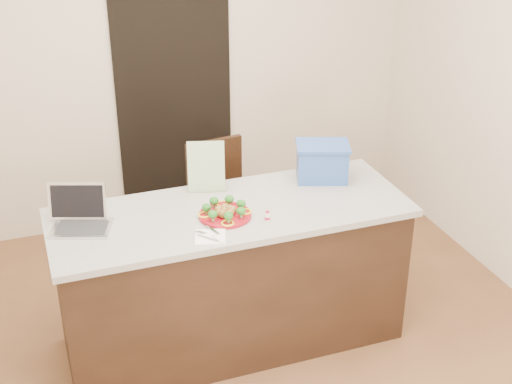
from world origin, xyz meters
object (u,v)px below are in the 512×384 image
object	(u,v)px
yogurt_bottle	(267,217)
blue_box	(322,161)
napkin	(210,237)
plate	(225,215)
chair	(219,198)
island	(232,277)
laptop	(80,215)

from	to	relation	value
yogurt_bottle	blue_box	world-z (taller)	blue_box
napkin	yogurt_bottle	size ratio (longest dim) A/B	2.59
plate	yogurt_bottle	xyz separation A→B (m)	(0.21, -0.13, 0.01)
blue_box	plate	bearing A→B (deg)	-140.21
plate	napkin	bearing A→B (deg)	-126.45
napkin	plate	bearing A→B (deg)	53.55
plate	chair	world-z (taller)	plate
yogurt_bottle	chair	world-z (taller)	yogurt_bottle
plate	napkin	size ratio (longest dim) A/B	1.84
plate	blue_box	xyz separation A→B (m)	(0.71, 0.27, 0.11)
blue_box	chair	xyz separation A→B (m)	(-0.47, 0.68, -0.50)
plate	napkin	distance (m)	0.24
island	blue_box	size ratio (longest dim) A/B	5.40
blue_box	napkin	bearing A→B (deg)	-132.51
island	blue_box	xyz separation A→B (m)	(0.65, 0.20, 0.57)
plate	chair	xyz separation A→B (m)	(0.25, 0.95, -0.40)
napkin	laptop	xyz separation A→B (m)	(-0.63, 0.37, 0.06)
blue_box	yogurt_bottle	bearing A→B (deg)	-122.77
yogurt_bottle	laptop	xyz separation A→B (m)	(-0.98, 0.30, 0.04)
plate	laptop	bearing A→B (deg)	167.19
napkin	chair	distance (m)	1.26
island	yogurt_bottle	size ratio (longest dim) A/B	33.13
laptop	napkin	bearing A→B (deg)	-10.70
blue_box	chair	distance (m)	0.96
laptop	blue_box	xyz separation A→B (m)	(1.48, 0.09, 0.06)
island	plate	distance (m)	0.48
plate	yogurt_bottle	size ratio (longest dim) A/B	4.78
chair	laptop	bearing A→B (deg)	-150.98
island	chair	bearing A→B (deg)	77.78
chair	yogurt_bottle	bearing A→B (deg)	-100.21
island	plate	world-z (taller)	plate
plate	laptop	size ratio (longest dim) A/B	0.80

